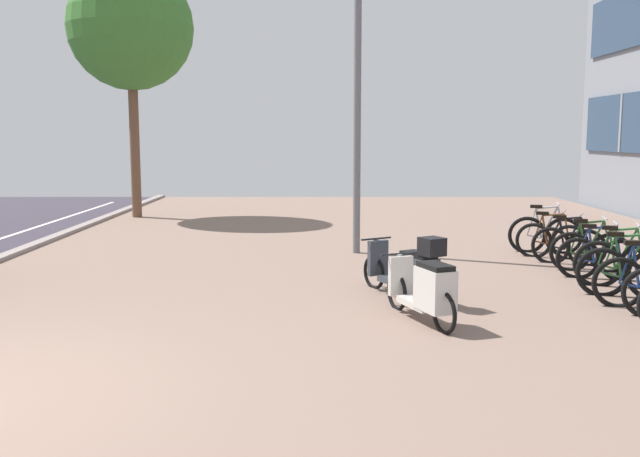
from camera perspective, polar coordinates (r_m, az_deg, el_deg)
The scene contains 12 objects.
ground at distance 6.41m, azimuth -18.43°, elevation -13.68°, with size 21.00×40.00×0.13m.
bicycle_rack_03 at distance 10.75m, azimuth 23.98°, elevation -3.30°, with size 1.35×0.53×0.99m.
bicycle_rack_04 at distance 11.38m, azimuth 23.51°, elevation -2.70°, with size 1.30×0.56×1.00m.
bicycle_rack_05 at distance 11.92m, azimuth 22.02°, elevation -2.26°, with size 1.30×0.50×0.94m.
bicycle_rack_06 at distance 12.53m, azimuth 21.36°, elevation -1.76°, with size 1.29×0.47×0.95m.
bicycle_rack_07 at distance 13.06m, azimuth 19.80°, elevation -1.34°, with size 1.19×0.60×0.94m.
bicycle_rack_08 at distance 13.61m, azimuth 18.55°, elevation -0.95°, with size 1.21×0.62×0.93m.
bicycle_rack_09 at distance 14.22m, azimuth 18.09°, elevation -0.48°, with size 1.38×0.48×1.00m.
scooter_near at distance 8.55m, azimuth 8.88°, elevation -5.01°, with size 0.81×1.60×0.80m.
scooter_mid at distance 9.73m, azimuth 7.59°, elevation -3.30°, with size 1.07×1.59×0.96m.
lamp_post at distance 13.46m, azimuth 3.34°, elevation 13.54°, with size 0.20×0.52×6.65m.
street_tree at distance 20.18m, azimuth -14.88°, elevation 15.49°, with size 3.36×3.36×6.82m.
Camera 1 is at (3.42, -5.65, 2.26)m, focal length 39.33 mm.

